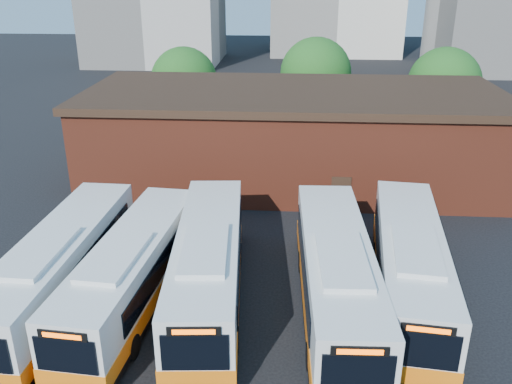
# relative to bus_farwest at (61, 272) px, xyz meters

# --- Properties ---
(ground) EXTENTS (220.00, 220.00, 0.00)m
(ground) POSITION_rel_bus_farwest_xyz_m (10.19, -3.30, -1.62)
(ground) COLOR black
(bus_farwest) EXTENTS (3.15, 13.20, 3.57)m
(bus_farwest) POSITION_rel_bus_farwest_xyz_m (0.00, 0.00, 0.00)
(bus_farwest) COLOR silver
(bus_farwest) RESTS_ON ground
(bus_west) EXTENTS (3.68, 12.83, 3.45)m
(bus_west) POSITION_rel_bus_farwest_xyz_m (3.24, 0.00, -0.05)
(bus_west) COLOR silver
(bus_west) RESTS_ON ground
(bus_midwest) EXTENTS (3.75, 13.43, 3.62)m
(bus_midwest) POSITION_rel_bus_farwest_xyz_m (6.54, 0.62, 0.02)
(bus_midwest) COLOR silver
(bus_midwest) RESTS_ON ground
(bus_mideast) EXTENTS (3.25, 13.59, 3.67)m
(bus_mideast) POSITION_rel_bus_farwest_xyz_m (12.15, 0.04, 0.05)
(bus_mideast) COLOR silver
(bus_mideast) RESTS_ON ground
(bus_east) EXTENTS (4.15, 13.36, 3.59)m
(bus_east) POSITION_rel_bus_farwest_xyz_m (15.48, 1.21, 0.01)
(bus_east) COLOR silver
(bus_east) RESTS_ON ground
(depot_building) EXTENTS (28.60, 12.60, 6.40)m
(depot_building) POSITION_rel_bus_farwest_xyz_m (10.19, 16.70, 1.64)
(depot_building) COLOR maroon
(depot_building) RESTS_ON ground
(tree_west) EXTENTS (6.00, 6.00, 7.65)m
(tree_west) POSITION_rel_bus_farwest_xyz_m (0.19, 28.70, 3.02)
(tree_west) COLOR #382314
(tree_west) RESTS_ON ground
(tree_mid) EXTENTS (6.56, 6.56, 8.36)m
(tree_mid) POSITION_rel_bus_farwest_xyz_m (12.19, 30.70, 3.46)
(tree_mid) COLOR #382314
(tree_mid) RESTS_ON ground
(tree_east) EXTENTS (6.24, 6.24, 7.96)m
(tree_east) POSITION_rel_bus_farwest_xyz_m (23.19, 27.70, 3.21)
(tree_east) COLOR #382314
(tree_east) RESTS_ON ground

